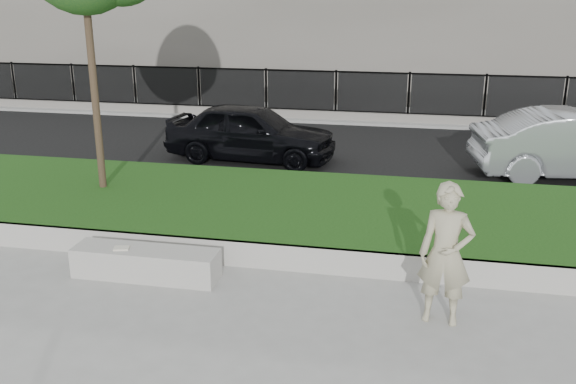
% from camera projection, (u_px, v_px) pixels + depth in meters
% --- Properties ---
extents(ground, '(90.00, 90.00, 0.00)m').
position_uv_depth(ground, '(261.00, 301.00, 8.60)').
color(ground, gray).
rests_on(ground, ground).
extents(grass_bank, '(34.00, 4.00, 0.40)m').
position_uv_depth(grass_bank, '(302.00, 213.00, 11.33)').
color(grass_bank, '#16390E').
rests_on(grass_bank, ground).
extents(grass_kerb, '(34.00, 0.08, 0.40)m').
position_uv_depth(grass_kerb, '(278.00, 257.00, 9.51)').
color(grass_kerb, '#ABA9A0').
rests_on(grass_kerb, ground).
extents(street, '(34.00, 7.00, 0.04)m').
position_uv_depth(street, '(340.00, 150.00, 16.52)').
color(street, black).
rests_on(street, ground).
extents(far_pavement, '(34.00, 3.00, 0.12)m').
position_uv_depth(far_pavement, '(358.00, 115.00, 20.70)').
color(far_pavement, gray).
rests_on(far_pavement, ground).
extents(iron_fence, '(32.00, 0.30, 1.50)m').
position_uv_depth(iron_fence, '(355.00, 106.00, 19.62)').
color(iron_fence, slate).
rests_on(iron_fence, far_pavement).
extents(stone_bench, '(2.13, 0.53, 0.43)m').
position_uv_depth(stone_bench, '(146.00, 263.00, 9.25)').
color(stone_bench, '#ABA9A0').
rests_on(stone_bench, ground).
extents(man, '(0.70, 0.50, 1.81)m').
position_uv_depth(man, '(446.00, 254.00, 7.83)').
color(man, tan).
rests_on(man, ground).
extents(book, '(0.25, 0.21, 0.02)m').
position_uv_depth(book, '(122.00, 248.00, 9.19)').
color(book, beige).
rests_on(book, stone_bench).
extents(car_dark, '(4.17, 1.97, 1.38)m').
position_uv_depth(car_dark, '(251.00, 132.00, 15.23)').
color(car_dark, black).
rests_on(car_dark, street).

